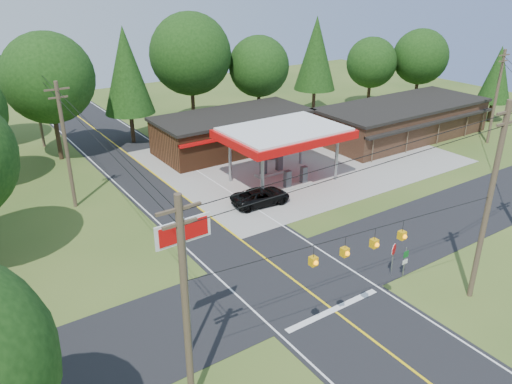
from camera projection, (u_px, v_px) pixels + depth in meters
ground at (293, 280)px, 30.40m from camera, size 120.00×120.00×0.00m
main_highway at (293, 280)px, 30.40m from camera, size 8.00×120.00×0.02m
cross_road at (293, 280)px, 30.40m from camera, size 70.00×7.00×0.02m
lane_center_yellow at (293, 279)px, 30.39m from camera, size 0.15×110.00×0.00m
gas_canopy at (284, 135)px, 43.12m from camera, size 10.60×7.40×4.88m
convenience_store at (234, 131)px, 52.14m from camera, size 16.40×7.55×3.80m
strip_building at (402, 120)px, 56.08m from camera, size 20.40×8.75×3.80m
utility_pole_near_right at (489, 203)px, 26.54m from camera, size 1.80×0.30×11.50m
utility_pole_near_left at (185, 305)px, 19.64m from camera, size 1.80×0.30×10.00m
utility_pole_far_left at (66, 144)px, 37.81m from camera, size 1.80×0.30×10.00m
utility_pole_far_right at (496, 96)px, 52.54m from camera, size 1.80×0.30×10.00m
utility_pole_north at (37, 103)px, 51.62m from camera, size 0.30×0.30×9.50m
overhead_beacons at (361, 234)px, 22.83m from camera, size 17.04×2.04×1.03m
treeline_backdrop at (142, 87)px, 45.95m from camera, size 70.27×51.59×13.30m
suv_car at (261, 197)px, 40.01m from camera, size 5.29×5.29×1.34m
sedan_car at (269, 148)px, 51.03m from camera, size 4.67×4.67×1.27m
big_stop_sign at (185, 254)px, 22.53m from camera, size 2.74×0.20×7.37m
octagonal_stop_sign at (394, 252)px, 30.15m from camera, size 0.73×0.37×2.25m
route_sign_post at (405, 259)px, 30.21m from camera, size 0.43×0.09×2.09m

